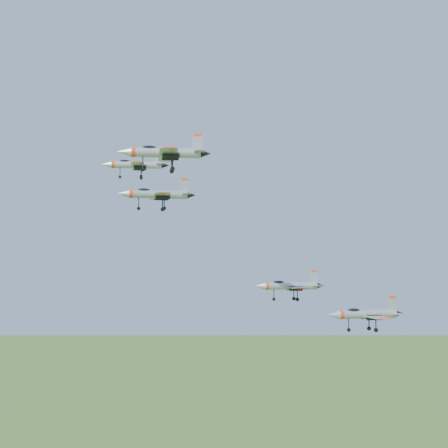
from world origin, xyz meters
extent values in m
cylinder|color=#9CA1A8|center=(-13.04, 7.56, 134.25)|extent=(8.89, 1.55, 1.28)
cone|color=#9CA1A8|center=(-18.35, 7.73, 134.25)|extent=(1.81, 1.33, 1.28)
cone|color=black|center=(-7.93, 7.40, 134.25)|extent=(1.41, 1.13, 1.09)
ellipsoid|color=black|center=(-15.20, 7.63, 134.73)|extent=(2.19, 0.99, 0.81)
cube|color=#9CA1A8|center=(-12.93, 4.80, 134.01)|extent=(2.40, 4.40, 0.14)
cube|color=#9CA1A8|center=(-12.76, 10.31, 134.01)|extent=(2.40, 4.40, 0.14)
cube|color=#9CA1A8|center=(-9.01, 7.44, 135.58)|extent=(1.48, 0.16, 2.07)
cube|color=red|center=(-9.01, 7.44, 136.66)|extent=(1.09, 0.17, 0.34)
cylinder|color=#9CA1A8|center=(-9.34, 3.46, 128.58)|extent=(10.09, 2.24, 1.44)
cone|color=#9CA1A8|center=(-15.32, 2.99, 128.58)|extent=(2.11, 1.60, 1.44)
cone|color=black|center=(-3.58, 3.92, 128.58)|extent=(1.65, 1.35, 1.23)
ellipsoid|color=black|center=(-11.78, 3.27, 129.12)|extent=(2.52, 1.23, 0.92)
cube|color=#9CA1A8|center=(-8.87, 0.38, 128.30)|extent=(2.94, 5.08, 0.16)
cube|color=#9CA1A8|center=(-9.37, 6.58, 128.30)|extent=(2.94, 5.08, 0.16)
cube|color=#9CA1A8|center=(-4.80, 3.83, 130.08)|extent=(1.67, 0.27, 2.33)
cube|color=red|center=(-4.80, 3.83, 131.30)|extent=(1.23, 0.25, 0.39)
cylinder|color=#9CA1A8|center=(-9.19, -21.16, 131.49)|extent=(9.21, 1.42, 1.33)
cone|color=#9CA1A8|center=(-14.71, -21.11, 131.49)|extent=(1.85, 1.35, 1.33)
cone|color=black|center=(-3.88, -21.21, 131.49)|extent=(1.44, 1.14, 1.13)
ellipsoid|color=black|center=(-11.44, -21.14, 131.99)|extent=(2.26, 0.98, 0.84)
cube|color=#9CA1A8|center=(-9.02, -24.02, 131.23)|extent=(2.39, 4.52, 0.14)
cube|color=#9CA1A8|center=(-8.96, -18.30, 131.23)|extent=(2.39, 4.52, 0.14)
cube|color=#9CA1A8|center=(-5.01, -21.20, 132.87)|extent=(1.53, 0.14, 2.15)
cube|color=red|center=(-5.01, -21.20, 133.99)|extent=(1.13, 0.15, 0.36)
cylinder|color=#9CA1A8|center=(13.47, 1.46, 112.86)|extent=(9.12, 1.47, 1.31)
cone|color=#9CA1A8|center=(8.01, 1.36, 112.86)|extent=(1.84, 1.35, 1.31)
cone|color=black|center=(18.72, 1.55, 112.86)|extent=(1.43, 1.14, 1.12)
ellipsoid|color=black|center=(11.24, 1.42, 113.36)|extent=(2.24, 0.98, 0.83)
cube|color=#9CA1A8|center=(13.72, -1.37, 112.61)|extent=(2.40, 4.49, 0.14)
cube|color=#9CA1A8|center=(13.62, 4.29, 112.61)|extent=(2.40, 4.49, 0.14)
cube|color=#9CA1A8|center=(17.61, 1.53, 114.23)|extent=(1.52, 0.15, 2.12)
cube|color=red|center=(17.61, 1.53, 115.34)|extent=(1.11, 0.16, 0.35)
cylinder|color=#9CA1A8|center=(23.86, -7.11, 108.59)|extent=(9.86, 2.32, 1.41)
cone|color=#9CA1A8|center=(18.02, -7.66, 108.59)|extent=(2.08, 1.59, 1.41)
cone|color=black|center=(29.49, -6.58, 108.59)|extent=(1.63, 1.34, 1.20)
ellipsoid|color=black|center=(21.48, -7.34, 109.12)|extent=(2.47, 1.23, 0.90)
cube|color=#9CA1A8|center=(24.36, -10.12, 108.32)|extent=(2.93, 4.99, 0.15)
cube|color=#9CA1A8|center=(23.79, -4.07, 108.32)|extent=(2.93, 4.99, 0.15)
cube|color=#9CA1A8|center=(28.30, -6.70, 110.06)|extent=(1.63, 0.28, 2.28)
cube|color=red|center=(28.30, -6.70, 111.25)|extent=(1.20, 0.26, 0.38)
camera|label=1|loc=(-13.05, -103.66, 116.90)|focal=50.00mm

